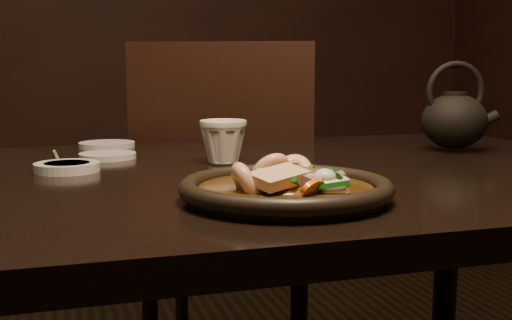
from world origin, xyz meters
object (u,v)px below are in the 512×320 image
object	(u,v)px
table	(202,219)
plate	(286,190)
chair	(229,216)
tea_cup	(223,140)
teapot	(455,118)

from	to	relation	value
table	plate	bearing A→B (deg)	-77.40
chair	tea_cup	size ratio (longest dim) A/B	11.66
table	plate	world-z (taller)	plate
table	chair	size ratio (longest dim) A/B	1.63
table	plate	xyz separation A→B (m)	(0.06, -0.25, 0.09)
chair	plate	size ratio (longest dim) A/B	3.56
table	plate	distance (m)	0.27
chair	table	bearing A→B (deg)	93.73
chair	teapot	size ratio (longest dim) A/B	5.46
tea_cup	teapot	distance (m)	0.50
teapot	tea_cup	bearing A→B (deg)	-165.21
table	tea_cup	xyz separation A→B (m)	(0.06, 0.09, 0.12)
plate	teapot	bearing A→B (deg)	36.70
table	chair	world-z (taller)	chair
table	teapot	bearing A→B (deg)	12.72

